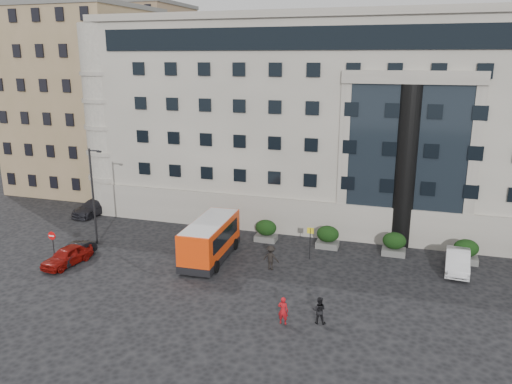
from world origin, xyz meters
TOP-DOWN VIEW (x-y plane):
  - ground at (0.00, 0.00)m, footprint 120.00×120.00m
  - civic_building at (6.00, 22.00)m, footprint 44.00×24.00m
  - entrance_column at (12.00, 10.30)m, footprint 1.80×1.80m
  - apartment_near at (-24.00, 20.00)m, footprint 14.00×14.00m
  - apartment_far at (-27.00, 38.00)m, footprint 13.00×13.00m
  - hedge_a at (-4.00, 7.80)m, footprint 1.80×1.26m
  - hedge_b at (1.20, 7.80)m, footprint 1.80×1.26m
  - hedge_c at (6.40, 7.80)m, footprint 1.80×1.26m
  - hedge_d at (11.60, 7.80)m, footprint 1.80×1.26m
  - hedge_e at (16.80, 7.80)m, footprint 1.80×1.26m
  - street_lamp at (-11.94, 3.00)m, footprint 1.16×0.18m
  - bus_stop_sign at (5.50, 5.00)m, footprint 0.50×0.08m
  - no_entry_sign at (-13.00, -1.04)m, footprint 0.64×0.16m
  - minibus at (-1.77, 2.80)m, footprint 2.98×7.36m
  - red_truck at (-13.54, 13.60)m, footprint 3.47×6.16m
  - parked_car_a at (-11.50, -1.44)m, footprint 2.26×4.33m
  - parked_car_b at (-11.50, -0.45)m, footprint 1.35×3.77m
  - parked_car_c at (-17.00, 9.93)m, footprint 2.81×5.33m
  - parked_car_d at (-11.50, 16.00)m, footprint 3.26×5.70m
  - white_taxi at (16.10, 6.01)m, footprint 1.90×4.72m
  - pedestrian_a at (5.92, -4.94)m, footprint 0.63×0.43m
  - pedestrian_b at (7.89, -4.25)m, footprint 0.85×0.70m
  - pedestrian_c at (3.18, 2.26)m, footprint 1.25×0.80m

SIDE VIEW (x-z plane):
  - ground at x=0.00m, z-range 0.00..0.00m
  - parked_car_b at x=-11.50m, z-range 0.00..1.24m
  - parked_car_a at x=-11.50m, z-range 0.00..1.40m
  - parked_car_c at x=-17.00m, z-range 0.00..1.47m
  - parked_car_d at x=-11.50m, z-range 0.00..1.50m
  - white_taxi at x=16.10m, z-range 0.00..1.52m
  - pedestrian_b at x=7.89m, z-range 0.00..1.64m
  - pedestrian_a at x=5.92m, z-range 0.00..1.68m
  - pedestrian_c at x=3.18m, z-range 0.00..1.84m
  - hedge_a at x=-4.00m, z-range 0.01..1.85m
  - hedge_b at x=1.20m, z-range 0.01..1.85m
  - hedge_c at x=6.40m, z-range 0.01..1.85m
  - hedge_d at x=11.60m, z-range 0.01..1.85m
  - hedge_e at x=16.80m, z-range 0.01..1.85m
  - red_truck at x=-13.54m, z-range 0.04..3.18m
  - no_entry_sign at x=-13.00m, z-range 0.49..2.81m
  - minibus at x=-1.77m, z-range 0.15..3.19m
  - bus_stop_sign at x=5.50m, z-range 0.47..2.99m
  - street_lamp at x=-11.94m, z-range 0.37..8.37m
  - entrance_column at x=12.00m, z-range 0.00..13.00m
  - civic_building at x=6.00m, z-range 0.00..18.00m
  - apartment_near at x=-24.00m, z-range 0.00..20.00m
  - apartment_far at x=-27.00m, z-range 0.00..22.00m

